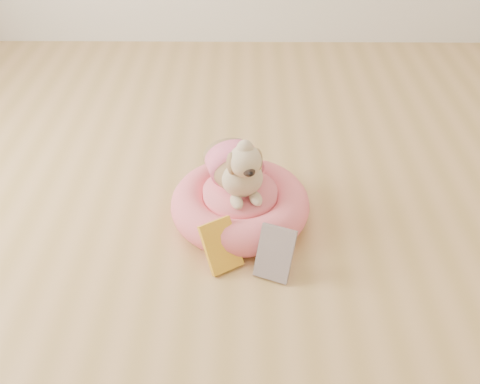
{
  "coord_description": "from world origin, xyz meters",
  "views": [
    {
      "loc": [
        0.19,
        -1.36,
        1.44
      ],
      "look_at": [
        0.18,
        0.3,
        0.17
      ],
      "focal_mm": 40.0,
      "sensor_mm": 36.0,
      "label": 1
    }
  ],
  "objects_px": {
    "pet_bed": "(240,204)",
    "book_white": "(275,253)",
    "dog": "(237,156)",
    "book_yellow": "(221,246)"
  },
  "relations": [
    {
      "from": "pet_bed",
      "to": "book_white",
      "type": "xyz_separation_m",
      "value": [
        0.13,
        -0.31,
        0.02
      ]
    },
    {
      "from": "book_white",
      "to": "pet_bed",
      "type": "bearing_deg",
      "value": 134.47
    },
    {
      "from": "dog",
      "to": "book_white",
      "type": "bearing_deg",
      "value": -83.81
    },
    {
      "from": "dog",
      "to": "pet_bed",
      "type": "bearing_deg",
      "value": -82.9
    },
    {
      "from": "pet_bed",
      "to": "dog",
      "type": "relative_size",
      "value": 1.48
    },
    {
      "from": "pet_bed",
      "to": "book_yellow",
      "type": "bearing_deg",
      "value": -104.52
    },
    {
      "from": "pet_bed",
      "to": "book_white",
      "type": "height_order",
      "value": "book_white"
    },
    {
      "from": "pet_bed",
      "to": "book_white",
      "type": "distance_m",
      "value": 0.34
    },
    {
      "from": "dog",
      "to": "book_yellow",
      "type": "distance_m",
      "value": 0.36
    },
    {
      "from": "dog",
      "to": "book_yellow",
      "type": "height_order",
      "value": "dog"
    }
  ]
}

